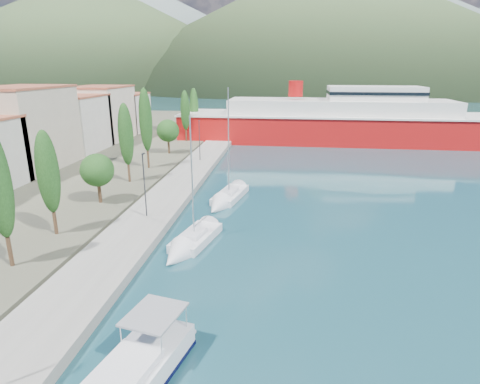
# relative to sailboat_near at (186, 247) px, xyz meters

# --- Properties ---
(ground) EXTENTS (1400.00, 1400.00, 0.00)m
(ground) POSITION_rel_sailboat_near_xyz_m (3.82, 111.53, -0.32)
(ground) COLOR #1B4853
(quay) EXTENTS (5.00, 88.00, 0.80)m
(quay) POSITION_rel_sailboat_near_xyz_m (-5.18, 17.53, 0.08)
(quay) COLOR gray
(quay) RESTS_ON ground
(hills_far) EXTENTS (1480.00, 900.00, 180.00)m
(hills_far) POSITION_rel_sailboat_near_xyz_m (142.41, 610.26, 77.07)
(hills_far) COLOR slate
(hills_far) RESTS_ON ground
(hills_near) EXTENTS (1010.00, 520.00, 115.00)m
(hills_near) POSITION_rel_sailboat_near_xyz_m (101.87, 364.03, 48.86)
(hills_near) COLOR #3F5630
(hills_near) RESTS_ON ground
(town_buildings) EXTENTS (9.20, 69.20, 11.30)m
(town_buildings) POSITION_rel_sailboat_near_xyz_m (-28.18, 28.43, 5.25)
(town_buildings) COLOR beige
(town_buildings) RESTS_ON land_strip
(tree_row) EXTENTS (3.67, 61.11, 11.12)m
(tree_row) POSITION_rel_sailboat_near_xyz_m (-11.50, 23.15, 5.49)
(tree_row) COLOR #47301E
(tree_row) RESTS_ON land_strip
(lamp_posts) EXTENTS (0.15, 47.13, 6.06)m
(lamp_posts) POSITION_rel_sailboat_near_xyz_m (-5.18, 6.21, 3.77)
(lamp_posts) COLOR #2D2D33
(lamp_posts) RESTS_ON quay
(sailboat_near) EXTENTS (4.18, 8.56, 11.82)m
(sailboat_near) POSITION_rel_sailboat_near_xyz_m (0.00, 0.00, 0.00)
(sailboat_near) COLOR silver
(sailboat_near) RESTS_ON ground
(sailboat_mid) EXTENTS (4.20, 9.57, 13.34)m
(sailboat_mid) POSITION_rel_sailboat_near_xyz_m (1.24, 12.07, 0.00)
(sailboat_mid) COLOR silver
(sailboat_mid) RESTS_ON ground
(ferry) EXTENTS (63.46, 14.29, 12.57)m
(ferry) POSITION_rel_sailboat_near_xyz_m (18.35, 53.01, 3.51)
(ferry) COLOR #B10F0F
(ferry) RESTS_ON ground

